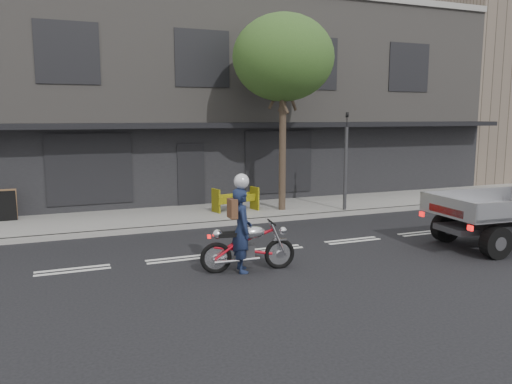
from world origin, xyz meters
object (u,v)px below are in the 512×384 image
object	(u,v)px
traffic_light_pole	(346,167)
sandwich_board	(5,206)
street_tree	(283,58)
construction_barrier	(238,200)
motorcycle	(248,246)
rider	(242,230)

from	to	relation	value
traffic_light_pole	sandwich_board	xyz separation A→B (m)	(-10.75, 2.17, -1.02)
street_tree	construction_barrier	size ratio (longest dim) A/B	4.49
street_tree	motorcycle	size ratio (longest dim) A/B	3.18
rider	motorcycle	bearing A→B (deg)	-82.01
motorcycle	construction_barrier	world-z (taller)	motorcycle
motorcycle	construction_barrier	distance (m)	6.01
construction_barrier	street_tree	bearing A→B (deg)	-3.58
construction_barrier	sandwich_board	world-z (taller)	sandwich_board
traffic_light_pole	sandwich_board	size ratio (longest dim) A/B	3.63
rider	sandwich_board	world-z (taller)	rider
traffic_light_pole	motorcycle	bearing A→B (deg)	-138.47
sandwich_board	construction_barrier	bearing A→B (deg)	-10.36
traffic_light_pole	motorcycle	distance (m)	7.29
street_tree	sandwich_board	distance (m)	10.00
construction_barrier	traffic_light_pole	bearing A→B (deg)	-14.77
construction_barrier	sandwich_board	xyz separation A→B (m)	(-7.15, 1.21, 0.06)
motorcycle	construction_barrier	xyz separation A→B (m)	(1.80, 5.73, 0.01)
traffic_light_pole	construction_barrier	distance (m)	3.88
rider	sandwich_board	bearing A→B (deg)	44.86
traffic_light_pole	sandwich_board	world-z (taller)	traffic_light_pole
rider	sandwich_board	size ratio (longest dim) A/B	1.91
traffic_light_pole	construction_barrier	xyz separation A→B (m)	(-3.60, 0.95, -1.08)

